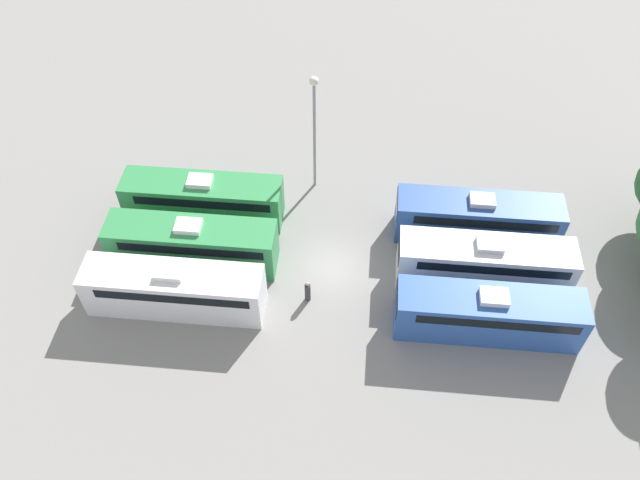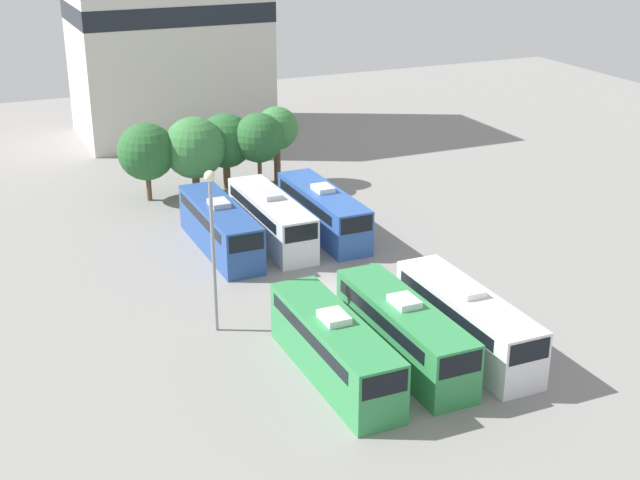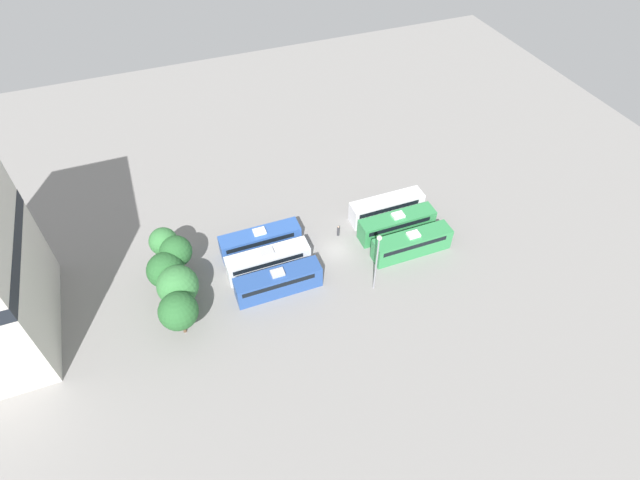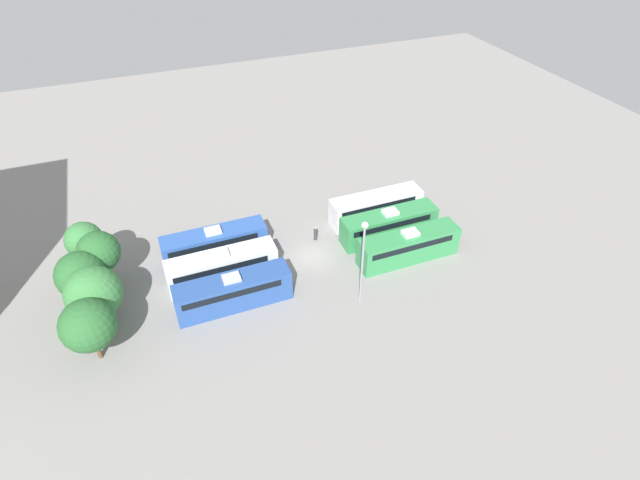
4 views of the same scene
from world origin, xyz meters
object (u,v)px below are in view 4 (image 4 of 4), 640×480
Objects in this scene: bus_2 at (376,206)px; tree_0 at (88,325)px; tree_4 at (84,241)px; bus_4 at (222,266)px; light_pole at (363,251)px; worker_person at (315,234)px; bus_0 at (408,245)px; tree_1 at (94,293)px; bus_3 at (233,291)px; tree_3 at (99,252)px; tree_2 at (81,275)px; bus_5 at (215,243)px; bus_1 at (389,224)px.

tree_0 is at bearing 107.23° from bus_2.
bus_4 is at bearing -113.31° from tree_4.
bus_2 is 14.13m from light_pole.
worker_person is (-1.18, 7.78, -0.93)m from bus_2.
light_pole is at bearing -94.83° from tree_0.
bus_0 is 31.44m from tree_4.
tree_1 reaches higher than bus_2.
bus_3 is at bearing 70.96° from light_pole.
light_pole is at bearing -109.04° from bus_3.
tree_3 is (-0.72, 29.00, 2.65)m from bus_2.
tree_3 is at bearing 91.42° from bus_2.
tree_1 is at bearing -160.84° from tree_2.
bus_0 is at bearing -129.76° from worker_person.
tree_4 reaches higher than worker_person.
tree_1 is at bearing -8.82° from tree_0.
bus_0 is 29.83m from tree_3.
tree_3 reaches higher than bus_4.
light_pole is (-11.37, -11.18, 4.35)m from bus_5.
tree_4 is (12.56, 22.91, -1.48)m from light_pole.
bus_5 is (7.61, 18.32, 0.00)m from bus_0.
bus_2 is 30.92m from tree_2.
tree_1 reaches higher than tree_2.
tree_3 is at bearing 73.68° from bus_4.
bus_0 is 1.68× the size of tree_1.
bus_3 is 1.74× the size of tree_2.
bus_3 is at bearing -179.43° from bus_5.
light_pole reaches higher than tree_2.
bus_5 is at bearing 89.90° from bus_2.
tree_4 is (5.02, 11.64, 2.88)m from bus_4.
bus_0 is at bearing -62.21° from light_pole.
tree_4 is at bearing 80.80° from bus_1.
bus_3 is at bearing -110.33° from tree_2.
tree_3 reaches higher than tree_2.
tree_1 reaches higher than tree_0.
bus_5 is (0.03, 18.41, 0.00)m from bus_2.
tree_3 is (5.06, -0.71, 0.42)m from tree_1.
bus_4 is 1.17× the size of light_pole.
bus_5 is at bearing 83.49° from worker_person.
bus_2 is at bearing -67.74° from bus_3.
bus_3 is 6.35× the size of worker_person.
worker_person is 0.27× the size of tree_0.
light_pole is at bearing -118.74° from tree_4.
light_pole is 25.03m from tree_2.
tree_2 is 0.97× the size of tree_3.
bus_0 is 1.17× the size of light_pole.
light_pole is 1.44× the size of tree_1.
bus_3 is at bearing -126.48° from tree_4.
tree_4 reaches higher than tree_0.
tree_4 is (4.84, 29.88, 2.88)m from bus_1.
tree_4 is (8.80, 30.05, 2.88)m from bus_0.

